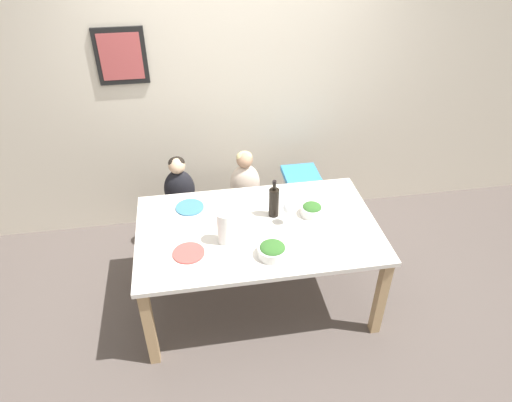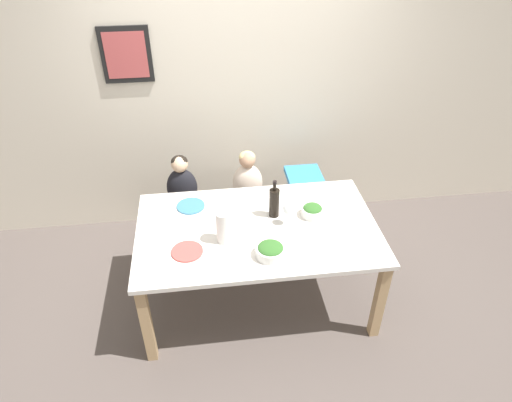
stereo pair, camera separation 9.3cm
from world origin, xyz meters
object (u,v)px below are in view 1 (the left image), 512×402
(person_child_center, at_px, (245,178))
(wine_glass_near, at_px, (288,209))
(wine_bottle, at_px, (274,202))
(chair_right_highchair, at_px, (300,189))
(salad_bowl_large, at_px, (272,250))
(chair_far_left, at_px, (182,213))
(salad_bowl_small, at_px, (312,209))
(chair_far_center, at_px, (245,207))
(paper_towel_roll, at_px, (225,228))
(dinner_plate_front_left, at_px, (189,253))
(dinner_plate_back_left, at_px, (190,207))
(person_child_left, at_px, (179,184))

(person_child_center, relative_size, wine_glass_near, 2.71)
(wine_glass_near, bearing_deg, wine_bottle, 125.37)
(chair_right_highchair, distance_m, salad_bowl_large, 1.19)
(chair_far_left, xyz_separation_m, chair_right_highchair, (1.08, 0.00, 0.15))
(wine_glass_near, relative_size, salad_bowl_small, 1.07)
(chair_far_center, distance_m, person_child_center, 0.31)
(person_child_center, bearing_deg, paper_towel_roll, -106.93)
(dinner_plate_front_left, bearing_deg, wine_glass_near, 16.57)
(person_child_center, xyz_separation_m, salad_bowl_small, (0.42, -0.66, 0.09))
(chair_far_left, height_order, wine_bottle, wine_bottle)
(chair_far_center, relative_size, wine_bottle, 1.51)
(chair_far_left, bearing_deg, salad_bowl_large, -60.19)
(wine_bottle, relative_size, dinner_plate_back_left, 1.41)
(chair_far_center, relative_size, salad_bowl_large, 2.28)
(dinner_plate_front_left, distance_m, dinner_plate_back_left, 0.53)
(person_child_center, bearing_deg, wine_glass_near, -73.70)
(person_child_left, distance_m, wine_bottle, 0.95)
(paper_towel_roll, bearing_deg, dinner_plate_back_left, 117.93)
(chair_far_left, relative_size, person_child_left, 0.95)
(wine_glass_near, bearing_deg, paper_towel_roll, -164.75)
(chair_far_left, xyz_separation_m, wine_bottle, (0.70, -0.62, 0.48))
(wine_bottle, xyz_separation_m, paper_towel_roll, (-0.39, -0.24, -0.00))
(wine_glass_near, bearing_deg, salad_bowl_small, 19.85)
(chair_far_center, xyz_separation_m, dinner_plate_front_left, (-0.53, -0.95, 0.36))
(chair_far_center, xyz_separation_m, wine_bottle, (0.13, -0.62, 0.48))
(paper_towel_roll, relative_size, dinner_plate_front_left, 1.12)
(paper_towel_roll, distance_m, dinner_plate_back_left, 0.51)
(salad_bowl_large, bearing_deg, dinner_plate_back_left, 129.74)
(person_child_center, distance_m, wine_glass_near, 0.78)
(person_child_center, relative_size, paper_towel_roll, 2.00)
(wine_glass_near, bearing_deg, chair_far_center, 106.32)
(chair_far_center, distance_m, dinner_plate_front_left, 1.15)
(dinner_plate_front_left, bearing_deg, person_child_left, 92.67)
(paper_towel_roll, bearing_deg, person_child_center, 73.07)
(chair_right_highchair, xyz_separation_m, wine_glass_near, (-0.29, -0.73, 0.34))
(wine_bottle, distance_m, paper_towel_roll, 0.46)
(chair_far_left, relative_size, salad_bowl_small, 2.77)
(person_child_left, bearing_deg, wine_bottle, -41.22)
(chair_far_left, height_order, paper_towel_roll, paper_towel_roll)
(salad_bowl_small, relative_size, dinner_plate_back_left, 0.77)
(person_child_left, height_order, salad_bowl_small, person_child_left)
(wine_glass_near, xyz_separation_m, dinner_plate_back_left, (-0.71, 0.31, -0.12))
(chair_far_left, height_order, salad_bowl_small, salad_bowl_small)
(chair_right_highchair, xyz_separation_m, salad_bowl_large, (-0.47, -1.06, 0.25))
(wine_bottle, bearing_deg, dinner_plate_back_left, 162.78)
(person_child_left, bearing_deg, dinner_plate_back_left, -79.74)
(wine_bottle, bearing_deg, person_child_center, 102.11)
(paper_towel_roll, xyz_separation_m, wine_glass_near, (0.48, 0.13, 0.01))
(chair_far_center, bearing_deg, salad_bowl_small, -57.38)
(wine_bottle, xyz_separation_m, salad_bowl_small, (0.29, -0.04, -0.08))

